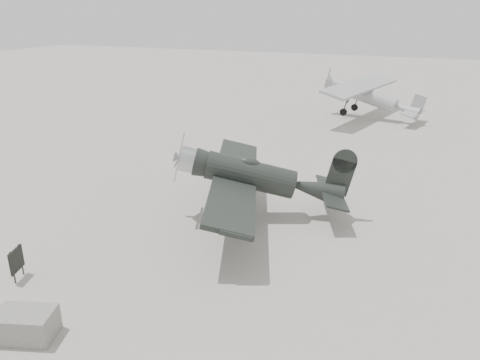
# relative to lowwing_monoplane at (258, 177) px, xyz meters

# --- Properties ---
(ground) EXTENTS (160.00, 160.00, 0.00)m
(ground) POSITION_rel_lowwing_monoplane_xyz_m (-0.20, -3.36, -1.82)
(ground) COLOR #A29B90
(ground) RESTS_ON ground
(lowwing_monoplane) EXTENTS (7.76, 10.55, 3.44)m
(lowwing_monoplane) POSITION_rel_lowwing_monoplane_xyz_m (0.00, 0.00, 0.00)
(lowwing_monoplane) COLOR black
(lowwing_monoplane) RESTS_ON ground
(highwing_monoplane) EXTENTS (8.51, 11.89, 3.36)m
(highwing_monoplane) POSITION_rel_lowwing_monoplane_xyz_m (1.53, 21.76, 0.28)
(highwing_monoplane) COLOR gray
(highwing_monoplane) RESTS_ON ground
(equipment_block) EXTENTS (1.86, 1.47, 0.81)m
(equipment_block) POSITION_rel_lowwing_monoplane_xyz_m (-3.14, -10.15, -1.42)
(equipment_block) COLOR #63625C
(equipment_block) RESTS_ON ground
(sign_board) EXTENTS (0.30, 0.79, 1.17)m
(sign_board) POSITION_rel_lowwing_monoplane_xyz_m (-5.73, -7.96, -1.12)
(sign_board) COLOR #333333
(sign_board) RESTS_ON ground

